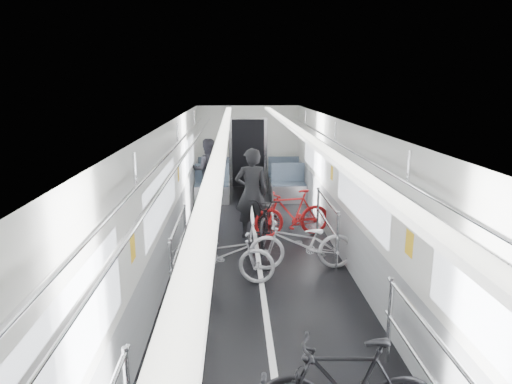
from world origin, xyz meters
TOP-DOWN VIEW (x-y plane):
  - car_shell at (0.00, 1.78)m, footprint 3.02×14.01m
  - bike_left_far at (-0.61, 0.15)m, footprint 1.77×0.96m
  - bike_right_mid at (0.69, 0.53)m, footprint 1.78×0.66m
  - bike_right_far at (0.74, 2.24)m, footprint 1.65×0.76m
  - bike_aisle at (0.24, 2.15)m, footprint 0.91×1.79m
  - person_standing at (-0.07, 2.25)m, footprint 0.69×0.49m
  - person_seated at (-1.12, 5.29)m, footprint 0.88×0.74m

SIDE VIEW (x-z plane):
  - bike_left_far at x=-0.61m, z-range 0.00..0.88m
  - bike_aisle at x=0.24m, z-range 0.00..0.89m
  - bike_right_mid at x=0.69m, z-range 0.00..0.92m
  - bike_right_far at x=0.74m, z-range 0.00..0.95m
  - person_seated at x=-1.12m, z-range 0.00..1.64m
  - person_standing at x=-0.07m, z-range 0.00..1.81m
  - car_shell at x=0.00m, z-range -0.08..2.33m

